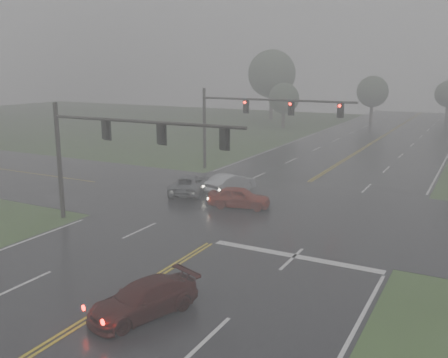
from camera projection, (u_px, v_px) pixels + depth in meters
The scene contains 13 objects.
main_road at pixel (257, 214), 30.97m from camera, with size 18.00×160.00×0.02m, color black.
cross_street at pixel (270, 207), 32.70m from camera, with size 120.00×14.00×0.02m, color black.
stop_bar at pixel (295, 257), 24.09m from camera, with size 8.50×0.50×0.01m, color silver.
sedan_maroon at pixel (144, 315), 18.43m from camera, with size 1.75×4.30×1.25m, color #330B09.
sedan_red at pixel (239, 208), 32.44m from camera, with size 1.62×4.03×1.37m, color maroon.
sedan_silver at pixel (230, 193), 36.29m from camera, with size 1.48×4.23×1.39m, color #97999E.
car_grey at pixel (190, 193), 36.07m from camera, with size 2.25×4.89×1.36m, color #53555A.
signal_gantry_near at pixel (108, 142), 27.57m from camera, with size 12.44×0.30×6.97m.
signal_gantry_far at pixel (248, 114), 42.13m from camera, with size 13.59×0.36×7.15m.
tree_nw_a at pixel (284, 98), 73.82m from camera, with size 4.55×4.55×6.68m.
tree_n_mid at pixel (373, 92), 81.91m from camera, with size 5.13×5.13×7.54m.
tree_nw_b at pixel (272, 74), 84.04m from camera, with size 8.05×8.05×11.82m.
tree_n_far at pixel (448, 94), 85.46m from camera, with size 4.56×4.56×6.69m.
Camera 1 is at (12.12, -7.22, 8.97)m, focal length 40.00 mm.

